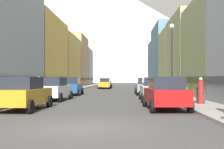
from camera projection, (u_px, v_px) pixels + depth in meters
name	position (u px, v px, depth m)	size (l,w,h in m)	color
ground_plane	(79.00, 127.00, 9.97)	(400.00, 400.00, 0.00)	#404040
sidewalk_left	(74.00, 89.00, 45.19)	(2.50, 100.00, 0.15)	gray
sidewalk_right	(154.00, 89.00, 44.69)	(2.50, 100.00, 0.15)	gray
storefront_left_2	(36.00, 55.00, 40.27)	(6.74, 13.68, 10.22)	#D8B259
storefront_left_3	(54.00, 63.00, 54.54)	(8.30, 13.68, 9.69)	#D8B259
storefront_left_4	(67.00, 62.00, 68.41)	(9.13, 12.99, 11.70)	tan
storefront_left_5	(75.00, 67.00, 80.50)	(9.14, 10.13, 9.89)	#99A5B2
storefront_right_2	(207.00, 55.00, 35.44)	(8.82, 10.49, 9.36)	#8C9966
storefront_right_3	(192.00, 61.00, 44.94)	(9.57, 8.04, 9.16)	#8C9966
storefront_right_4	(172.00, 57.00, 56.20)	(7.25, 13.66, 11.97)	slate
storefront_right_5	(166.00, 65.00, 67.31)	(7.91, 8.56, 10.09)	slate
car_left_0	(24.00, 93.00, 15.45)	(2.16, 4.45, 1.78)	#B28419
car_left_1	(54.00, 89.00, 22.14)	(2.24, 4.48, 1.78)	silver
car_left_2	(71.00, 86.00, 29.50)	(2.15, 4.44, 1.78)	#19478C
car_right_0	(165.00, 93.00, 15.66)	(2.23, 4.48, 1.78)	#9E1111
car_right_1	(154.00, 89.00, 21.72)	(2.08, 4.41, 1.78)	silver
car_right_2	(145.00, 86.00, 30.29)	(2.07, 4.41, 1.78)	slate
car_driving_0	(105.00, 83.00, 48.30)	(2.06, 4.40, 1.78)	#B28419
car_driving_1	(106.00, 83.00, 51.22)	(2.06, 4.40, 1.78)	#591E72
trash_bin_right	(201.00, 95.00, 18.07)	(0.59, 0.59, 0.98)	#4C5156
potted_plant_0	(19.00, 90.00, 23.61)	(0.74, 0.74, 1.07)	brown
potted_plant_1	(28.00, 89.00, 25.80)	(0.76, 0.76, 1.06)	gray
potted_plant_2	(185.00, 91.00, 25.51)	(0.59, 0.59, 0.85)	brown
pedestrian_1	(39.00, 86.00, 26.59)	(0.36, 0.36, 1.76)	maroon
pedestrian_2	(201.00, 92.00, 17.63)	(0.36, 0.36, 1.62)	maroon
streetlamp_right	(172.00, 49.00, 22.79)	(0.36, 0.36, 5.86)	black
mountain_backdrop	(92.00, 27.00, 271.57)	(303.23, 303.23, 100.24)	silver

